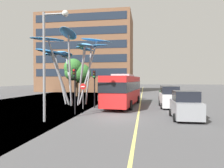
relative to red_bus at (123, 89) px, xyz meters
name	(u,v)px	position (x,y,z in m)	size (l,w,h in m)	color
ground	(108,118)	(-0.44, -7.21, -2.00)	(120.00, 240.00, 0.10)	#4C4C4F
red_bus	(123,89)	(0.00, 0.00, 0.00)	(3.56, 10.73, 3.57)	red
leaf_sculpture	(72,51)	(-6.15, 0.50, 4.50)	(9.00, 10.13, 8.40)	#9EA0A5
traffic_light_kerb_near	(75,82)	(-3.52, -6.33, 0.86)	(0.28, 0.42, 3.90)	black
traffic_light_kerb_far	(94,81)	(-2.85, -1.99, 0.89)	(0.28, 0.42, 3.94)	black
traffic_light_island_mid	(100,85)	(-3.03, 1.87, 0.42)	(0.28, 0.42, 3.27)	black
car_parked_near	(185,106)	(5.41, -7.07, -0.96)	(2.06, 3.81, 2.13)	gray
car_parked_mid	(170,98)	(5.03, -0.52, -0.89)	(2.07, 4.35, 2.29)	silver
car_parked_far	(167,94)	(5.44, 5.94, -0.93)	(2.03, 4.51, 2.17)	#2D5138
street_lamp	(50,51)	(-4.19, -9.55, 3.00)	(1.89, 0.44, 7.75)	gray
tree_pavement_near	(78,72)	(-9.39, 12.16, 2.43)	(4.65, 4.22, 6.70)	brown
tree_pavement_far	(105,71)	(-7.20, 26.40, 3.11)	(3.68, 4.01, 7.28)	brown
pedestrian	(99,101)	(-2.14, -2.74, -1.15)	(0.34, 0.34, 1.60)	#2D3342
no_entry_sign	(83,92)	(-3.80, -2.97, -0.24)	(0.60, 0.12, 2.58)	gray
backdrop_building	(87,54)	(-12.60, 29.83, 7.75)	(23.49, 12.49, 19.41)	brown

